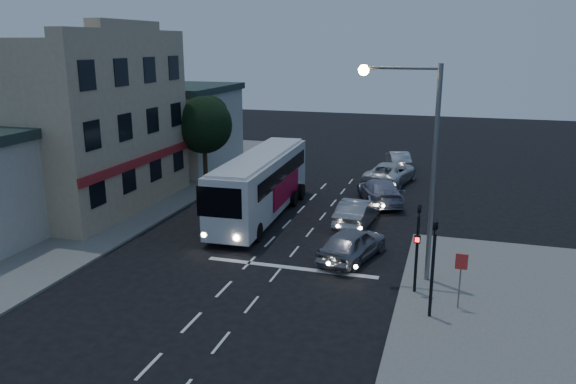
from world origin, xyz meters
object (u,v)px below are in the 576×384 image
(regulatory_sign, at_px, (461,272))
(car_suv, at_px, (352,244))
(street_tree, at_px, (204,122))
(car_sedan_c, at_px, (390,173))
(car_extra, at_px, (398,160))
(streetlight, at_px, (419,149))
(tour_bus, at_px, (261,183))
(car_sedan_b, at_px, (380,191))
(car_sedan_a, at_px, (357,212))
(traffic_signal_side, at_px, (433,258))
(traffic_signal_main, at_px, (418,238))

(regulatory_sign, bearing_deg, car_suv, 140.06)
(regulatory_sign, xyz_separation_m, street_tree, (-17.51, 15.26, 2.90))
(car_sedan_c, distance_m, street_tree, 13.80)
(car_extra, height_order, streetlight, streetlight)
(tour_bus, bearing_deg, car_extra, 65.39)
(car_sedan_b, relative_size, car_extra, 1.22)
(tour_bus, height_order, car_sedan_c, tour_bus)
(car_sedan_a, xyz_separation_m, street_tree, (-12.01, 6.06, 3.73))
(car_sedan_c, distance_m, car_extra, 5.21)
(traffic_signal_side, bearing_deg, car_suv, 127.38)
(traffic_signal_main, relative_size, traffic_signal_side, 1.00)
(car_extra, bearing_deg, traffic_signal_main, 82.61)
(car_sedan_c, relative_size, regulatory_sign, 2.57)
(tour_bus, height_order, car_sedan_b, tour_bus)
(car_sedan_c, bearing_deg, regulatory_sign, 115.03)
(car_sedan_a, bearing_deg, traffic_signal_side, 118.69)
(car_suv, distance_m, street_tree, 17.34)
(car_suv, xyz_separation_m, car_sedan_c, (-0.06, 15.36, 0.01))
(car_suv, xyz_separation_m, car_sedan_a, (-0.67, 5.17, -0.02))
(tour_bus, xyz_separation_m, regulatory_sign, (11.20, -9.32, -0.41))
(street_tree, bearing_deg, car_extra, 36.48)
(car_sedan_b, distance_m, car_sedan_c, 5.30)
(car_sedan_c, bearing_deg, traffic_signal_side, 111.70)
(car_suv, bearing_deg, car_extra, -74.44)
(car_suv, distance_m, car_sedan_c, 15.36)
(tour_bus, height_order, streetlight, streetlight)
(car_extra, height_order, traffic_signal_side, traffic_signal_side)
(tour_bus, height_order, car_extra, tour_bus)
(tour_bus, bearing_deg, car_sedan_b, 35.05)
(traffic_signal_side, height_order, streetlight, streetlight)
(tour_bus, xyz_separation_m, car_sedan_c, (6.33, 10.08, -1.22))
(car_sedan_a, xyz_separation_m, streetlight, (3.54, -6.77, 4.97))
(traffic_signal_side, relative_size, streetlight, 0.46)
(car_suv, bearing_deg, traffic_signal_main, 151.35)
(car_sedan_b, distance_m, traffic_signal_main, 13.57)
(car_sedan_b, bearing_deg, regulatory_sign, 89.24)
(car_sedan_a, distance_m, car_extra, 15.41)
(car_extra, bearing_deg, car_sedan_a, 72.64)
(traffic_signal_side, bearing_deg, car_extra, 98.61)
(car_sedan_a, xyz_separation_m, car_sedan_b, (0.59, 4.89, 0.01))
(car_extra, xyz_separation_m, street_tree, (-12.64, -9.34, 3.78))
(car_sedan_a, bearing_deg, traffic_signal_main, 119.71)
(car_sedan_a, distance_m, car_sedan_b, 4.93)
(car_extra, xyz_separation_m, traffic_signal_main, (3.17, -23.59, 1.70))
(traffic_signal_side, xyz_separation_m, street_tree, (-16.51, 16.22, 2.08))
(streetlight, bearing_deg, car_sedan_c, 99.77)
(traffic_signal_main, bearing_deg, streetlight, 100.20)
(car_sedan_b, relative_size, traffic_signal_main, 1.31)
(traffic_signal_side, relative_size, street_tree, 0.66)
(car_sedan_a, distance_m, regulatory_sign, 10.75)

